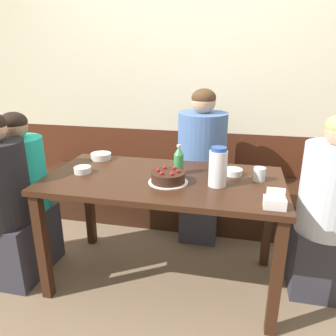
# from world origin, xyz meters

# --- Properties ---
(ground_plane) EXTENTS (12.00, 12.00, 0.00)m
(ground_plane) POSITION_xyz_m (0.00, 0.00, 0.00)
(ground_plane) COLOR #846B51
(back_wall) EXTENTS (4.80, 0.04, 2.50)m
(back_wall) POSITION_xyz_m (0.00, 1.05, 1.25)
(back_wall) COLOR #4C2314
(back_wall) RESTS_ON ground_plane
(bench_seat) EXTENTS (2.66, 0.38, 0.45)m
(bench_seat) POSITION_xyz_m (0.00, 0.83, 0.23)
(bench_seat) COLOR #381E11
(bench_seat) RESTS_ON ground_plane
(dining_table) EXTENTS (1.49, 0.76, 0.76)m
(dining_table) POSITION_xyz_m (0.00, 0.00, 0.66)
(dining_table) COLOR #381E11
(dining_table) RESTS_ON ground_plane
(birthday_cake) EXTENTS (0.24, 0.24, 0.09)m
(birthday_cake) POSITION_xyz_m (0.05, -0.07, 0.79)
(birthday_cake) COLOR white
(birthday_cake) RESTS_ON dining_table
(water_pitcher) EXTENTS (0.11, 0.11, 0.23)m
(water_pitcher) POSITION_xyz_m (0.34, -0.05, 0.87)
(water_pitcher) COLOR white
(water_pitcher) RESTS_ON dining_table
(soju_bottle) EXTENTS (0.06, 0.06, 0.19)m
(soju_bottle) POSITION_xyz_m (0.08, 0.10, 0.85)
(soju_bottle) COLOR #388E4C
(soju_bottle) RESTS_ON dining_table
(napkin_holder) EXTENTS (0.11, 0.08, 0.11)m
(napkin_holder) POSITION_xyz_m (0.65, -0.29, 0.79)
(napkin_holder) COLOR white
(napkin_holder) RESTS_ON dining_table
(bowl_soup_white) EXTENTS (0.12, 0.12, 0.04)m
(bowl_soup_white) POSITION_xyz_m (0.43, 0.16, 0.78)
(bowl_soup_white) COLOR white
(bowl_soup_white) RESTS_ON dining_table
(bowl_rice_small) EXTENTS (0.15, 0.15, 0.04)m
(bowl_rice_small) POSITION_xyz_m (-0.54, 0.28, 0.78)
(bowl_rice_small) COLOR white
(bowl_rice_small) RESTS_ON dining_table
(bowl_side_dish) EXTENTS (0.11, 0.11, 0.04)m
(bowl_side_dish) POSITION_xyz_m (-0.54, -0.02, 0.78)
(bowl_side_dish) COLOR white
(bowl_side_dish) RESTS_ON dining_table
(glass_water_tall) EXTENTS (0.07, 0.07, 0.08)m
(glass_water_tall) POSITION_xyz_m (0.58, 0.08, 0.80)
(glass_water_tall) COLOR silver
(glass_water_tall) RESTS_ON dining_table
(person_teal_shirt) EXTENTS (0.35, 0.35, 1.18)m
(person_teal_shirt) POSITION_xyz_m (1.00, 0.10, 0.57)
(person_teal_shirt) COLOR #33333D
(person_teal_shirt) RESTS_ON ground_plane
(person_pale_blue_shirt) EXTENTS (0.34, 0.34, 1.17)m
(person_pale_blue_shirt) POSITION_xyz_m (-1.00, -0.23, 0.56)
(person_pale_blue_shirt) COLOR #33333D
(person_pale_blue_shirt) RESTS_ON ground_plane
(person_grey_tee) EXTENTS (0.34, 0.33, 1.14)m
(person_grey_tee) POSITION_xyz_m (-1.00, -0.02, 0.54)
(person_grey_tee) COLOR #33333D
(person_grey_tee) RESTS_ON ground_plane
(person_dark_striped) EXTENTS (0.38, 0.38, 1.25)m
(person_dark_striped) POSITION_xyz_m (0.16, 0.64, 0.62)
(person_dark_striped) COLOR #33333D
(person_dark_striped) RESTS_ON ground_plane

